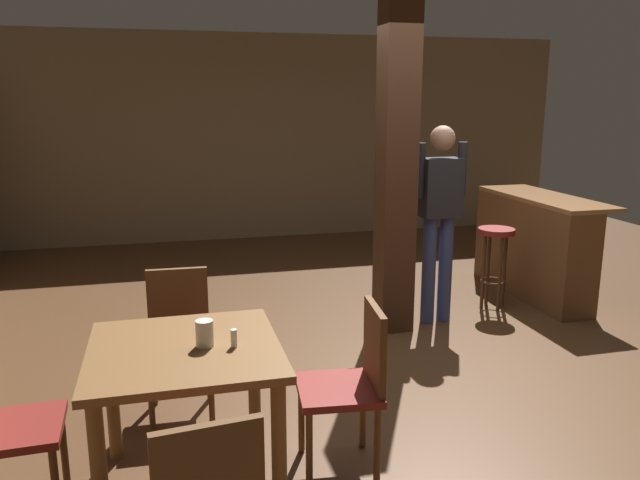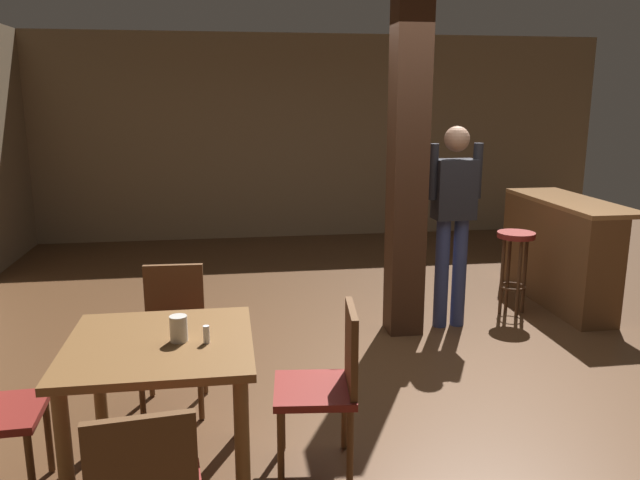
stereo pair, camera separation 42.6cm
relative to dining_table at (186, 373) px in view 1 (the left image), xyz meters
The scene contains 11 objects.
ground_plane 2.26m from the dining_table, 37.05° to the left, with size 10.80×10.80×0.00m, color #4C301C.
wall_back 6.11m from the dining_table, 73.41° to the left, with size 8.00×0.10×2.80m, color #756047.
pillar 2.73m from the dining_table, 46.41° to the left, with size 0.28×0.28×2.80m, color #382114.
dining_table is the anchor object (origin of this frame).
chair_north 0.87m from the dining_table, 90.61° to the left, with size 0.44×0.44×0.89m.
chair_east 0.86m from the dining_table, ahead, with size 0.46×0.46×0.89m.
napkin_cup 0.22m from the dining_table, ahead, with size 0.09×0.09×0.13m, color beige.
salt_shaker 0.30m from the dining_table, 14.84° to the right, with size 0.03×0.03×0.09m, color silver.
standing_person 2.99m from the dining_table, 41.15° to the left, with size 0.47×0.22×1.72m.
bar_counter 4.25m from the dining_table, 34.91° to the left, with size 0.56×1.61×1.00m.
bar_stool_near 3.63m from the dining_table, 36.60° to the left, with size 0.34×0.34×0.77m.
Camera 1 is at (-1.79, -4.20, 1.94)m, focal length 35.00 mm.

